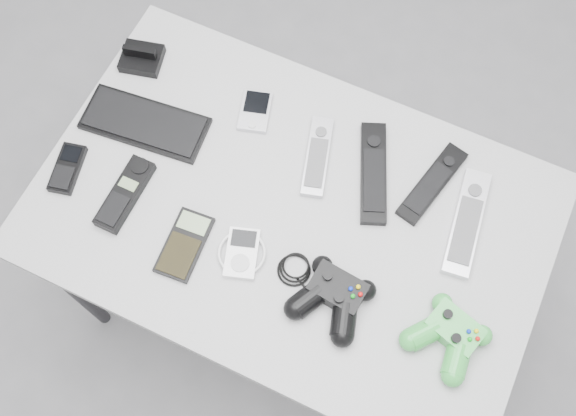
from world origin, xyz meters
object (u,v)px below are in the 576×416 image
at_px(remote_black_a, 373,172).
at_px(mobile_phone, 67,168).
at_px(remote_silver_b, 467,222).
at_px(remote_black_b, 432,183).
at_px(pda_keyboard, 145,123).
at_px(calculator, 184,245).
at_px(cordless_handset, 125,194).
at_px(pda, 255,111).
at_px(desk, 291,223).
at_px(controller_green, 450,335).
at_px(controller_black, 334,296).
at_px(mp3_player, 242,253).
at_px(remote_silver_a, 317,156).

xyz_separation_m(remote_black_a, mobile_phone, (-0.59, -0.27, -0.00)).
bearing_deg(remote_silver_b, remote_black_b, 143.16).
relative_size(pda_keyboard, calculator, 1.85).
relative_size(mobile_phone, cordless_handset, 0.67).
bearing_deg(remote_silver_b, pda, 166.89).
bearing_deg(pda_keyboard, mobile_phone, -125.52).
height_order(desk, controller_green, controller_green).
relative_size(mobile_phone, calculator, 0.77).
bearing_deg(controller_green, controller_black, -157.46).
relative_size(pda_keyboard, remote_black_b, 1.34).
bearing_deg(pda_keyboard, mp3_player, -34.60).
height_order(remote_silver_a, remote_black_a, remote_black_a).
bearing_deg(remote_black_a, remote_silver_a, 164.56).
height_order(remote_black_a, remote_silver_b, same).
distance_m(pda_keyboard, remote_silver_a, 0.38).
xyz_separation_m(pda, remote_silver_b, (0.51, -0.05, 0.00)).
bearing_deg(pda, remote_silver_b, -22.24).
bearing_deg(mp3_player, remote_black_b, 27.82).
height_order(pda_keyboard, remote_black_a, remote_black_a).
bearing_deg(pda_keyboard, remote_black_b, 5.86).
distance_m(remote_silver_b, mp3_player, 0.46).
bearing_deg(remote_silver_b, controller_black, -132.51).
xyz_separation_m(pda, mobile_phone, (-0.30, -0.30, 0.00)).
relative_size(remote_silver_b, controller_green, 1.54).
relative_size(calculator, controller_black, 0.58).
xyz_separation_m(pda, calculator, (0.01, -0.34, -0.00)).
distance_m(pda_keyboard, remote_black_b, 0.63).
xyz_separation_m(controller_black, controller_green, (0.23, 0.02, -0.00)).
relative_size(remote_black_b, controller_green, 1.33).
relative_size(desk, controller_green, 6.90).
bearing_deg(controller_black, desk, 144.69).
bearing_deg(desk, controller_green, -15.64).
bearing_deg(remote_black_a, remote_black_b, -8.36).
bearing_deg(mp3_player, calculator, 177.41).
bearing_deg(calculator, controller_green, 0.93).
bearing_deg(cordless_handset, controller_green, 0.42).
bearing_deg(pda_keyboard, calculator, -50.80).
bearing_deg(desk, remote_black_b, 36.90).
xyz_separation_m(remote_silver_b, calculator, (-0.50, -0.29, -0.00)).
bearing_deg(remote_black_a, mobile_phone, -178.23).
distance_m(cordless_handset, controller_black, 0.48).
relative_size(pda_keyboard, mp3_player, 2.59).
bearing_deg(remote_black_a, controller_green, -67.17).
height_order(desk, cordless_handset, cordless_handset).
distance_m(pda_keyboard, calculator, 0.30).
xyz_separation_m(remote_black_a, cordless_handset, (-0.45, -0.27, 0.00)).
bearing_deg(controller_green, remote_silver_b, 117.44).
relative_size(desk, pda_keyboard, 3.88).
xyz_separation_m(mobile_phone, cordless_handset, (0.14, -0.00, 0.00)).
relative_size(remote_black_b, mobile_phone, 1.79).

